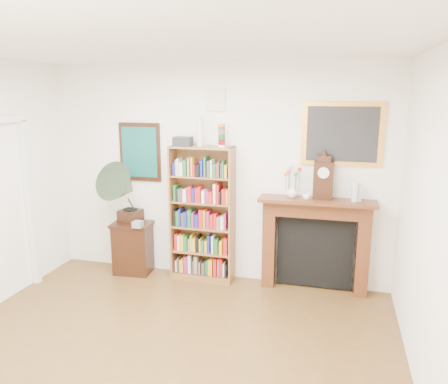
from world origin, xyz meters
name	(u,v)px	position (x,y,z in m)	size (l,w,h in m)	color
room	(126,232)	(0.00, 0.00, 1.40)	(4.51, 5.01, 2.81)	brown
door_casing	(0,197)	(-2.21, 1.20, 1.26)	(0.08, 1.02, 2.17)	white
teal_poster	(140,152)	(-1.05, 2.48, 1.65)	(0.58, 0.04, 0.78)	black
small_picture	(215,99)	(0.00, 2.48, 2.35)	(0.26, 0.04, 0.30)	white
gilt_painting	(342,134)	(1.55, 2.48, 1.95)	(0.95, 0.04, 0.75)	gold
bookshelf	(202,207)	(-0.14, 2.33, 0.99)	(0.82, 0.30, 2.04)	brown
side_cabinet	(133,248)	(-1.13, 2.29, 0.36)	(0.52, 0.38, 0.71)	black
fireplace	(315,236)	(1.30, 2.40, 0.69)	(1.40, 0.34, 1.18)	#4E1E12
gramophone	(124,189)	(-1.17, 2.21, 1.20)	(0.64, 0.74, 0.86)	black
cd_stack	(138,224)	(-0.96, 2.14, 0.75)	(0.12, 0.12, 0.08)	#A8A9B4
mantel_clock	(323,178)	(1.36, 2.38, 1.43)	(0.23, 0.14, 0.52)	black
flower_vase	(292,192)	(1.00, 2.37, 1.25)	(0.14, 0.14, 0.14)	white
teacup	(306,197)	(1.18, 2.30, 1.21)	(0.09, 0.09, 0.07)	white
bottle_left	(355,192)	(1.73, 2.34, 1.30)	(0.07, 0.07, 0.24)	silver
bottle_right	(359,193)	(1.79, 2.38, 1.28)	(0.06, 0.06, 0.20)	silver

